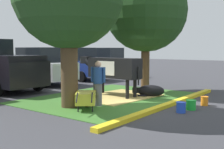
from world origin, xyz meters
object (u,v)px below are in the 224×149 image
at_px(calf_lying, 150,91).
at_px(wheelbarrow, 86,98).
at_px(hatchback_white, 105,62).
at_px(cow_holstein, 112,68).
at_px(sedan_blue, 76,64).
at_px(person_handler, 98,82).
at_px(bucket_blue, 181,107).
at_px(bucket_orange, 204,101).
at_px(sedan_red, 40,66).
at_px(bucket_green, 191,105).
at_px(shade_tree_right, 146,11).

distance_m(calf_lying, wheelbarrow, 3.45).
relative_size(calf_lying, hatchback_white, 0.29).
height_order(cow_holstein, sedan_blue, sedan_blue).
relative_size(person_handler, bucket_blue, 4.65).
bearing_deg(bucket_blue, bucket_orange, -7.04).
height_order(cow_holstein, wheelbarrow, cow_holstein).
bearing_deg(sedan_red, bucket_orange, -92.49).
bearing_deg(wheelbarrow, person_handler, 5.85).
height_order(bucket_green, sedan_red, sedan_red).
relative_size(person_handler, bucket_orange, 4.89).
height_order(calf_lying, bucket_orange, calf_lying).
height_order(cow_holstein, hatchback_white, hatchback_white).
relative_size(shade_tree_right, calf_lying, 4.25).
distance_m(cow_holstein, bucket_orange, 3.83).
distance_m(calf_lying, hatchback_white, 9.00).
relative_size(cow_holstein, sedan_red, 0.71).
bearing_deg(person_handler, wheelbarrow, -174.15).
relative_size(bucket_blue, bucket_orange, 1.05).
relative_size(calf_lying, bucket_orange, 4.09).
distance_m(wheelbarrow, sedan_red, 7.46).
bearing_deg(calf_lying, wheelbarrow, 173.89).
bearing_deg(bucket_green, cow_holstein, 81.59).
bearing_deg(hatchback_white, bucket_green, -127.56).
bearing_deg(wheelbarrow, bucket_blue, -59.80).
distance_m(shade_tree_right, sedan_red, 6.76).
relative_size(cow_holstein, bucket_orange, 10.01).
xyz_separation_m(wheelbarrow, hatchback_white, (9.14, 6.55, 0.60)).
height_order(person_handler, sedan_red, sedan_red).
bearing_deg(hatchback_white, bucket_blue, -130.03).
height_order(bucket_blue, bucket_green, bucket_blue).
xyz_separation_m(cow_holstein, wheelbarrow, (-2.60, -0.93, -0.77)).
height_order(calf_lying, sedan_blue, sedan_blue).
xyz_separation_m(cow_holstein, bucket_green, (-0.53, -3.57, -0.99)).
bearing_deg(bucket_green, bucket_orange, -6.19).
relative_size(cow_holstein, calf_lying, 2.45).
distance_m(person_handler, sedan_red, 7.08).
bearing_deg(bucket_blue, person_handler, 106.85).
xyz_separation_m(cow_holstein, bucket_blue, (-1.11, -3.48, -0.99)).
bearing_deg(shade_tree_right, bucket_green, -127.33).
distance_m(cow_holstein, bucket_green, 3.74).
xyz_separation_m(bucket_green, bucket_orange, (0.95, -0.10, -0.00)).
xyz_separation_m(bucket_orange, sedan_red, (0.41, 9.35, 0.82)).
distance_m(bucket_green, sedan_red, 9.38).
distance_m(shade_tree_right, wheelbarrow, 5.51).
bearing_deg(sedan_red, bucket_blue, -101.94).
height_order(cow_holstein, calf_lying, cow_holstein).
xyz_separation_m(bucket_orange, sedan_blue, (3.36, 9.50, 0.82)).
distance_m(calf_lying, person_handler, 2.83).
distance_m(bucket_orange, sedan_red, 9.39).
height_order(person_handler, bucket_orange, person_handler).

